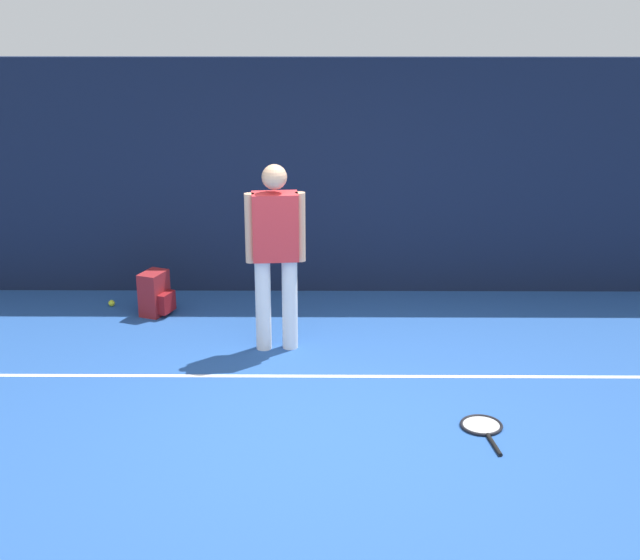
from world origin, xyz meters
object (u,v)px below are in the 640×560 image
object	(u,v)px
tennis_racket	(482,427)
tennis_ball_near_player	(112,303)
backpack	(156,294)
tennis_player	(276,247)

from	to	relation	value
tennis_racket	tennis_ball_near_player	xyz separation A→B (m)	(-3.39, 2.58, 0.02)
tennis_racket	backpack	distance (m)	3.74
tennis_player	tennis_racket	xyz separation A→B (m)	(1.62, -1.52, -0.95)
tennis_ball_near_player	tennis_racket	bearing A→B (deg)	-37.32
tennis_racket	tennis_ball_near_player	bearing A→B (deg)	44.66
tennis_ball_near_player	tennis_player	bearing A→B (deg)	-31.15
tennis_ball_near_player	backpack	bearing A→B (deg)	-23.13
backpack	tennis_ball_near_player	distance (m)	0.58
tennis_racket	tennis_ball_near_player	world-z (taller)	tennis_ball_near_player
tennis_player	tennis_ball_near_player	world-z (taller)	tennis_player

